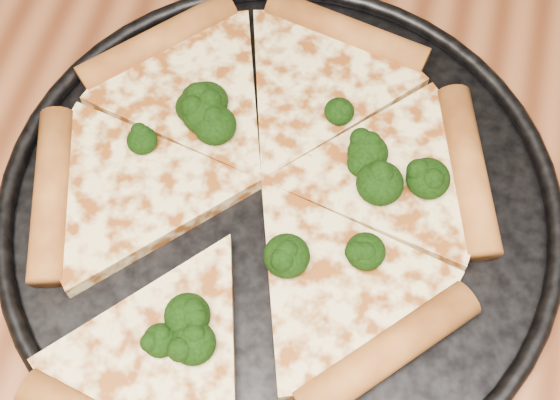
# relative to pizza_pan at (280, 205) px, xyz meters

# --- Properties ---
(pizza_pan) EXTENTS (0.38, 0.38, 0.02)m
(pizza_pan) POSITION_rel_pizza_pan_xyz_m (0.00, 0.00, 0.00)
(pizza_pan) COLOR black
(pizza_pan) RESTS_ON dining_table
(pizza) EXTENTS (0.33, 0.37, 0.02)m
(pizza) POSITION_rel_pizza_pan_xyz_m (-0.02, 0.00, 0.01)
(pizza) COLOR beige
(pizza) RESTS_ON pizza_pan
(broccoli_florets) EXTENTS (0.22, 0.21, 0.02)m
(broccoli_florets) POSITION_rel_pizza_pan_xyz_m (-0.01, 0.00, 0.02)
(broccoli_florets) COLOR black
(broccoli_florets) RESTS_ON pizza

